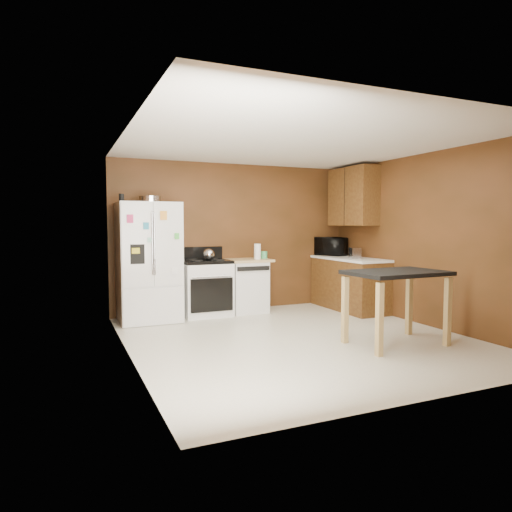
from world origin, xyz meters
TOP-DOWN VIEW (x-y plane):
  - floor at (0.00, 0.00)m, footprint 4.50×4.50m
  - ceiling at (0.00, 0.00)m, footprint 4.50×4.50m
  - wall_back at (0.00, 2.25)m, footprint 4.20×0.00m
  - wall_front at (0.00, -2.25)m, footprint 4.20×0.00m
  - wall_left at (-2.10, 0.00)m, footprint 0.00×4.50m
  - wall_right at (2.10, 0.00)m, footprint 0.00×4.50m
  - roasting_pan at (-1.50, 1.89)m, footprint 0.37×0.37m
  - pen_cup at (-1.94, 1.77)m, footprint 0.08×0.08m
  - kettle at (-0.60, 1.87)m, footprint 0.18×0.18m
  - paper_towel at (0.24, 1.84)m, footprint 0.13×0.13m
  - green_canister at (0.42, 1.97)m, footprint 0.14×0.14m
  - toaster at (1.77, 1.25)m, footprint 0.23×0.29m
  - microwave at (1.80, 2.03)m, footprint 0.55×0.65m
  - refrigerator at (-1.55, 1.86)m, footprint 0.90×0.80m
  - gas_range at (-0.64, 1.92)m, footprint 0.76×0.68m
  - dishwasher at (0.08, 1.95)m, footprint 0.78×0.63m
  - right_cabinets at (1.84, 1.48)m, footprint 0.63×1.58m
  - island at (0.97, -0.71)m, footprint 1.18×0.80m

SIDE VIEW (x-z plane):
  - floor at x=0.00m, z-range 0.00..0.00m
  - dishwasher at x=0.08m, z-range 0.01..0.90m
  - gas_range at x=-0.64m, z-range -0.09..1.01m
  - island at x=0.97m, z-range 0.31..1.22m
  - refrigerator at x=-1.55m, z-range 0.00..1.80m
  - right_cabinets at x=1.84m, z-range -0.32..2.13m
  - green_canister at x=0.42m, z-range 0.89..1.01m
  - toaster at x=1.77m, z-range 0.90..1.08m
  - kettle at x=-0.60m, z-range 0.90..1.08m
  - paper_towel at x=0.24m, z-range 0.89..1.15m
  - microwave at x=1.80m, z-range 0.90..1.21m
  - wall_back at x=0.00m, z-range -0.85..3.35m
  - wall_front at x=0.00m, z-range -0.85..3.35m
  - wall_left at x=-2.10m, z-range -1.00..3.50m
  - wall_right at x=2.10m, z-range -1.00..3.50m
  - roasting_pan at x=-1.50m, z-range 1.80..1.89m
  - pen_cup at x=-1.94m, z-range 1.80..1.91m
  - ceiling at x=0.00m, z-range 2.50..2.50m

